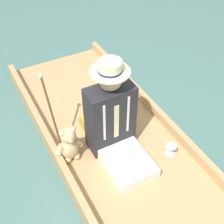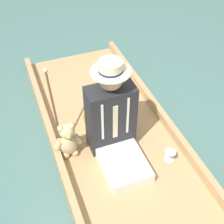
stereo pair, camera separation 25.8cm
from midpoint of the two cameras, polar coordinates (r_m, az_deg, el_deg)
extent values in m
plane|color=#476B66|center=(3.11, -1.47, -7.47)|extent=(16.00, 16.00, 0.00)
cube|color=tan|center=(3.07, -1.48, -6.83)|extent=(1.20, 3.37, 0.11)
cube|color=tan|center=(3.20, 7.59, -1.85)|extent=(0.06, 3.37, 0.10)
cube|color=tan|center=(2.87, -11.82, -9.46)|extent=(0.06, 3.37, 0.10)
cube|color=#B7933D|center=(3.17, -4.40, -1.89)|extent=(0.37, 0.26, 0.12)
cube|color=white|center=(2.81, 0.31, -9.61)|extent=(0.38, 0.45, 0.11)
cube|color=#232328|center=(2.80, -2.97, -1.23)|extent=(0.42, 0.22, 0.68)
cube|color=beige|center=(2.69, -1.92, -1.96)|extent=(0.04, 0.01, 0.37)
cube|color=white|center=(2.70, 0.25, -0.61)|extent=(0.02, 0.01, 0.41)
cube|color=white|center=(2.63, -4.21, -2.27)|extent=(0.02, 0.01, 0.41)
sphere|color=tan|center=(2.51, -3.32, 6.02)|extent=(0.21, 0.21, 0.21)
cylinder|color=beige|center=(2.47, -3.38, 7.26)|extent=(0.33, 0.33, 0.01)
cylinder|color=beige|center=(2.44, -3.43, 8.21)|extent=(0.20, 0.20, 0.09)
cylinder|color=navy|center=(2.46, -3.40, 7.59)|extent=(0.20, 0.20, 0.02)
ellipsoid|color=tan|center=(2.88, -10.30, -6.75)|extent=(0.17, 0.14, 0.24)
sphere|color=tan|center=(2.75, -10.75, -4.34)|extent=(0.14, 0.14, 0.14)
sphere|color=tan|center=(2.71, -10.29, -5.31)|extent=(0.06, 0.06, 0.06)
sphere|color=tan|center=(2.72, -9.93, -3.23)|extent=(0.06, 0.06, 0.06)
sphere|color=tan|center=(2.70, -11.87, -3.93)|extent=(0.06, 0.06, 0.06)
cylinder|color=tan|center=(2.86, -8.76, -5.59)|extent=(0.09, 0.06, 0.11)
cylinder|color=tan|center=(2.83, -12.07, -6.80)|extent=(0.09, 0.06, 0.11)
sphere|color=tan|center=(2.93, -9.04, -8.06)|extent=(0.07, 0.07, 0.07)
sphere|color=tan|center=(2.92, -10.65, -8.66)|extent=(0.07, 0.07, 0.07)
cylinder|color=silver|center=(2.98, 8.11, -7.60)|extent=(0.09, 0.09, 0.01)
cylinder|color=silver|center=(2.96, 8.16, -7.24)|extent=(0.01, 0.01, 0.05)
cone|color=silver|center=(2.92, 8.26, -6.62)|extent=(0.10, 0.10, 0.05)
cylinder|color=brown|center=(2.86, -13.33, -1.04)|extent=(0.02, 0.35, 0.71)
sphere|color=beige|center=(2.77, -15.56, 6.31)|extent=(0.04, 0.04, 0.04)
camera|label=1|loc=(0.13, -92.74, -2.54)|focal=50.00mm
camera|label=2|loc=(0.13, 87.26, 2.54)|focal=50.00mm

